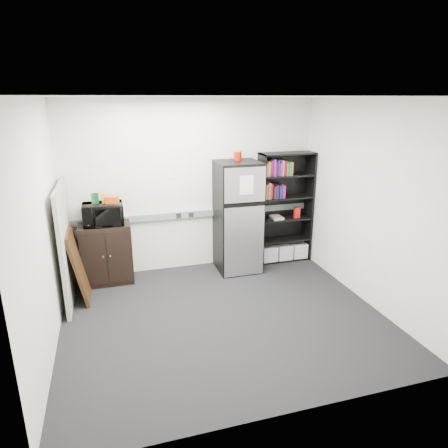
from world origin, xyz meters
name	(u,v)px	position (x,y,z in m)	size (l,w,h in m)	color
floor	(224,317)	(0.00, 0.00, 0.00)	(4.00, 4.00, 0.00)	black
wall_back	(193,186)	(0.00, 1.75, 1.35)	(4.00, 0.02, 2.70)	white
wall_right	(369,204)	(2.00, 0.00, 1.35)	(0.02, 3.50, 2.70)	white
wall_left	(41,231)	(-2.00, 0.00, 1.35)	(0.02, 3.50, 2.70)	white
ceiling	(224,97)	(0.00, 0.00, 2.70)	(4.00, 3.50, 0.02)	white
electrical_raceway	(194,214)	(0.00, 1.72, 0.90)	(3.92, 0.05, 0.10)	slate
wall_note	(170,175)	(-0.35, 1.74, 1.55)	(0.14, 0.00, 0.10)	white
bookshelf	(285,209)	(1.53, 1.57, 0.91)	(0.90, 0.34, 1.85)	black
cubicle_partition	(66,244)	(-1.90, 1.08, 0.81)	(0.06, 1.30, 1.62)	#9C978A
cabinet	(107,253)	(-1.39, 1.50, 0.46)	(0.74, 0.49, 0.92)	black
microwave	(103,214)	(-1.39, 1.48, 1.08)	(0.57, 0.38, 0.31)	black
snack_box_a	(94,199)	(-1.50, 1.52, 1.31)	(0.07, 0.05, 0.15)	#175117
snack_box_b	(96,198)	(-1.47, 1.52, 1.31)	(0.07, 0.05, 0.15)	#0C351C
snack_box_c	(104,198)	(-1.36, 1.52, 1.30)	(0.07, 0.05, 0.14)	gold
snack_bag	(112,200)	(-1.25, 1.47, 1.28)	(0.18, 0.10, 0.10)	#BD4512
refrigerator	(238,217)	(0.65, 1.42, 0.88)	(0.67, 0.69, 1.76)	black
coffee_can	(238,155)	(0.68, 1.55, 1.85)	(0.13, 0.13, 0.17)	#991507
framed_poster	(79,263)	(-1.77, 1.11, 0.50)	(0.23, 0.78, 1.00)	black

